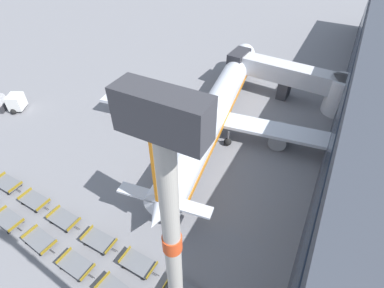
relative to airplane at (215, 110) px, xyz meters
name	(u,v)px	position (x,y,z in m)	size (l,w,h in m)	color
ground_plane	(129,103)	(-14.90, -0.46, -3.02)	(500.00, 500.00, 0.00)	gray
jet_bridge	(301,81)	(8.88, 12.81, 0.58)	(20.57, 5.80, 5.91)	silver
airplane	(215,110)	(0.00, 0.00, 0.00)	(34.27, 41.29, 12.06)	silver
baggage_dolly_row_near_col_b	(8,220)	(-12.06, -24.69, -2.53)	(3.92, 2.06, 0.92)	slate
baggage_dolly_row_near_col_c	(40,241)	(-7.25, -24.87, -2.53)	(3.94, 2.12, 0.92)	slate
baggage_dolly_row_near_col_d	(76,265)	(-2.34, -25.11, -2.53)	(3.91, 2.00, 0.92)	slate
baggage_dolly_row_mid_a_col_a	(8,184)	(-16.47, -21.38, -2.53)	(3.89, 1.95, 0.92)	slate
baggage_dolly_row_mid_a_col_b	(35,201)	(-11.69, -21.68, -2.53)	(3.90, 1.98, 0.92)	slate
baggage_dolly_row_mid_a_col_c	(64,219)	(-7.02, -21.98, -2.53)	(3.90, 1.98, 0.92)	slate
baggage_dolly_row_mid_a_col_d	(99,241)	(-2.16, -22.23, -2.53)	(3.88, 1.91, 0.92)	slate
baggage_dolly_row_mid_a_col_e	(138,264)	(2.54, -22.39, -2.53)	(3.88, 1.93, 0.92)	slate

